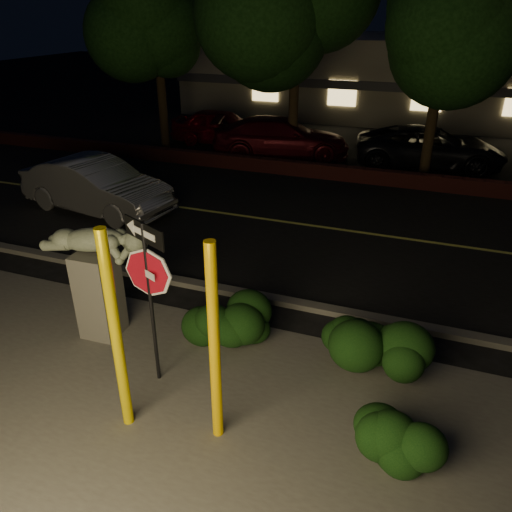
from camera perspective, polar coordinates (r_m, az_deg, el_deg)
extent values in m
plane|color=black|center=(16.51, 9.28, 7.20)|extent=(90.00, 90.00, 0.00)
cube|color=#4C4944|center=(7.48, -9.65, -19.80)|extent=(14.00, 6.00, 0.02)
cube|color=black|center=(13.77, 6.69, 3.40)|extent=(80.00, 8.00, 0.01)
cube|color=#C2C14D|center=(13.76, 6.69, 3.45)|extent=(80.00, 0.12, 0.00)
cube|color=#4C4944|center=(10.22, 0.99, -4.79)|extent=(80.00, 0.25, 0.12)
cube|color=#421715|center=(17.65, 10.23, 9.26)|extent=(40.00, 0.35, 0.50)
cube|color=black|center=(23.16, 12.97, 12.50)|extent=(40.00, 12.00, 0.01)
cube|color=#6E6858|center=(30.67, 15.75, 19.33)|extent=(22.00, 10.00, 4.00)
cube|color=#333338|center=(25.63, 14.46, 18.21)|extent=(22.00, 0.20, 0.40)
cube|color=#FFD87F|center=(27.07, 1.05, 18.54)|extent=(1.40, 0.08, 1.20)
cube|color=#FFD87F|center=(26.03, 9.81, 17.86)|extent=(1.40, 0.08, 1.20)
cube|color=#FFD87F|center=(25.59, 18.99, 16.72)|extent=(1.40, 0.08, 1.20)
cylinder|color=black|center=(21.61, -10.64, 16.81)|extent=(0.36, 0.36, 3.75)
ellipsoid|color=black|center=(21.32, -11.50, 26.05)|extent=(4.60, 4.60, 4.14)
cylinder|color=black|center=(19.58, 4.32, 16.93)|extent=(0.36, 0.36, 4.25)
cylinder|color=black|center=(18.46, 19.48, 14.57)|extent=(0.36, 0.36, 4.00)
cylinder|color=#E0C107|center=(6.87, -15.71, -8.68)|extent=(0.15, 0.15, 3.06)
cylinder|color=#FDC002|center=(6.48, -4.76, -10.36)|extent=(0.15, 0.15, 2.99)
cylinder|color=black|center=(7.65, -11.86, -5.73)|extent=(0.06, 0.06, 2.72)
cube|color=white|center=(7.36, -12.28, -1.89)|extent=(0.38, 0.20, 0.12)
cube|color=black|center=(7.09, -12.76, 2.61)|extent=(0.85, 0.41, 0.29)
cube|color=white|center=(7.09, -12.76, 2.61)|extent=(0.54, 0.26, 0.12)
cube|color=#4C4944|center=(9.28, -17.48, -4.26)|extent=(0.66, 0.66, 1.63)
sphere|color=slate|center=(8.29, -13.52, 1.65)|extent=(0.38, 0.38, 0.38)
ellipsoid|color=black|center=(8.85, -2.51, -7.06)|extent=(1.99, 1.28, 0.96)
ellipsoid|color=black|center=(8.33, 13.18, -9.62)|extent=(1.75, 1.02, 1.11)
ellipsoid|color=black|center=(7.13, 17.02, -18.74)|extent=(1.46, 1.16, 0.88)
imported|color=#BABAC0|center=(15.21, -17.80, 7.64)|extent=(4.85, 2.34, 1.53)
imported|color=#680310|center=(22.36, -3.93, 14.53)|extent=(4.47, 2.14, 1.47)
imported|color=#410810|center=(20.18, 2.85, 13.35)|extent=(5.75, 3.60, 1.55)
imported|color=black|center=(19.90, 19.25, 11.64)|extent=(5.61, 3.14, 1.48)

